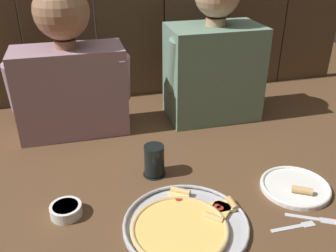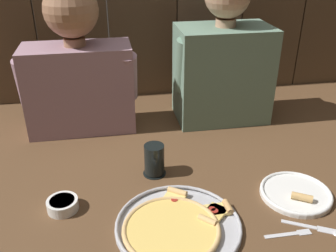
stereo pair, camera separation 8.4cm
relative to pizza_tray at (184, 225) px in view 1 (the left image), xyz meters
name	(u,v)px [view 1 (the left image)]	position (x,y,z in m)	size (l,w,h in m)	color
ground_plane	(178,191)	(0.03, 0.16, -0.01)	(3.20, 3.20, 0.00)	brown
pizza_tray	(184,225)	(0.00, 0.00, 0.00)	(0.35, 0.35, 0.03)	#B2B2B7
dinner_plate	(295,187)	(0.39, 0.08, 0.00)	(0.22, 0.22, 0.03)	white
drinking_glass	(154,161)	(-0.02, 0.27, 0.04)	(0.08, 0.08, 0.11)	black
dipping_bowl	(66,210)	(-0.31, 0.14, 0.01)	(0.09, 0.09, 0.03)	white
table_fork	(295,226)	(0.30, -0.07, -0.01)	(0.13, 0.02, 0.01)	silver
table_knife	(314,219)	(0.36, -0.06, -0.01)	(0.14, 0.09, 0.01)	silver
diner_left	(68,66)	(-0.26, 0.65, 0.26)	(0.45, 0.21, 0.58)	gray
diner_right	(214,56)	(0.32, 0.65, 0.26)	(0.41, 0.24, 0.60)	slate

